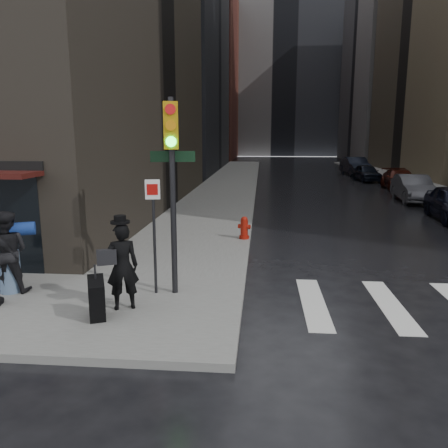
{
  "coord_description": "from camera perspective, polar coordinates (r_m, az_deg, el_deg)",
  "views": [
    {
      "loc": [
        2.35,
        -7.98,
        3.5
      ],
      "look_at": [
        1.41,
        2.93,
        1.3
      ],
      "focal_mm": 35.0,
      "sensor_mm": 36.0,
      "label": 1
    }
  ],
  "objects": [
    {
      "name": "fire_hydrant",
      "position": [
        14.55,
        2.66,
        -0.62
      ],
      "size": [
        0.43,
        0.33,
        0.75
      ],
      "rotation": [
        0.0,
        0.0,
        -0.28
      ],
      "color": "maroon",
      "rests_on": "ground"
    },
    {
      "name": "parked_car_2",
      "position": [
        26.03,
        23.47,
        4.31
      ],
      "size": [
        1.86,
        4.51,
        1.45
      ],
      "primitive_type": "imported",
      "rotation": [
        0.0,
        0.0,
        -0.07
      ],
      "color": "#3F4044",
      "rests_on": "ground"
    },
    {
      "name": "sidewalk_right",
      "position": [
        36.88,
        22.6,
        5.16
      ],
      "size": [
        3.0,
        50.0,
        0.15
      ],
      "primitive_type": "cube",
      "color": "slate",
      "rests_on": "ground"
    },
    {
      "name": "ground",
      "position": [
        9.03,
        -10.78,
        -11.67
      ],
      "size": [
        140.0,
        140.0,
        0.0
      ],
      "primitive_type": "plane",
      "color": "black",
      "rests_on": "ground"
    },
    {
      "name": "traffic_light",
      "position": [
        9.08,
        -7.01,
        6.94
      ],
      "size": [
        1.02,
        0.54,
        4.13
      ],
      "rotation": [
        0.0,
        0.0,
        0.17
      ],
      "color": "black",
      "rests_on": "ground"
    },
    {
      "name": "parked_car_3",
      "position": [
        31.61,
        21.95,
        5.41
      ],
      "size": [
        2.28,
        4.77,
        1.34
      ],
      "primitive_type": "imported",
      "rotation": [
        0.0,
        0.0,
        -0.09
      ],
      "color": "#3B120B",
      "rests_on": "ground"
    },
    {
      "name": "bldg_distant",
      "position": [
        86.96,
        7.72,
        19.53
      ],
      "size": [
        40.0,
        12.0,
        32.0
      ],
      "primitive_type": "cube",
      "color": "slate",
      "rests_on": "ground"
    },
    {
      "name": "sidewalk_left",
      "position": [
        35.23,
        1.08,
        5.78
      ],
      "size": [
        4.0,
        50.0,
        0.15
      ],
      "primitive_type": "cube",
      "color": "slate",
      "rests_on": "ground"
    },
    {
      "name": "parked_car_5",
      "position": [
        42.23,
        16.79,
        7.25
      ],
      "size": [
        2.12,
        5.1,
        1.64
      ],
      "primitive_type": "imported",
      "rotation": [
        0.0,
        0.0,
        0.08
      ],
      "color": "black",
      "rests_on": "ground"
    },
    {
      "name": "man_overcoat",
      "position": [
        8.71,
        -13.8,
        -6.03
      ],
      "size": [
        0.95,
        1.25,
        1.91
      ],
      "rotation": [
        0.0,
        0.0,
        3.54
      ],
      "color": "black",
      "rests_on": "ground"
    },
    {
      "name": "bldg_left_far",
      "position": [
        72.27,
        -7.8,
        18.82
      ],
      "size": [
        22.0,
        20.0,
        26.0
      ],
      "primitive_type": "cube",
      "color": "brown",
      "rests_on": "ground"
    },
    {
      "name": "man_jeans",
      "position": [
        10.56,
        -26.45,
        -3.27
      ],
      "size": [
        1.32,
        0.85,
        1.8
      ],
      "rotation": [
        0.0,
        0.0,
        3.36
      ],
      "color": "black",
      "rests_on": "ground"
    },
    {
      "name": "bldg_right_far",
      "position": [
        70.67,
        25.71,
        17.61
      ],
      "size": [
        22.0,
        20.0,
        25.0
      ],
      "primitive_type": "cube",
      "color": "slate",
      "rests_on": "ground"
    },
    {
      "name": "parked_car_4",
      "position": [
        36.75,
        18.13,
        6.38
      ],
      "size": [
        1.88,
        4.02,
        1.33
      ],
      "primitive_type": "imported",
      "rotation": [
        0.0,
        0.0,
        0.08
      ],
      "color": "black",
      "rests_on": "ground"
    }
  ]
}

